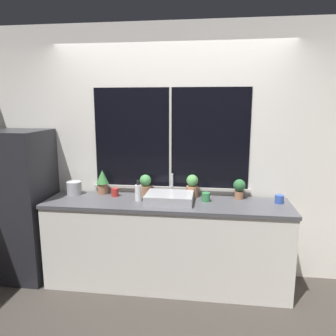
{
  "coord_description": "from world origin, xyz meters",
  "views": [
    {
      "loc": [
        0.44,
        -2.86,
        1.88
      ],
      "look_at": [
        0.02,
        0.28,
        1.25
      ],
      "focal_mm": 35.0,
      "sensor_mm": 36.0,
      "label": 1
    }
  ],
  "objects_px": {
    "sink": "(170,198)",
    "potted_plant_far_left": "(103,181)",
    "mug_green": "(206,197)",
    "refrigerator": "(20,205)",
    "potted_plant_far_right": "(239,188)",
    "mug_blue": "(279,199)",
    "kettle": "(74,187)",
    "soap_bottle": "(138,192)",
    "potted_plant_center_left": "(145,185)",
    "mug_red": "(115,192)",
    "potted_plant_center_right": "(192,186)"
  },
  "relations": [
    {
      "from": "mug_green",
      "to": "mug_red",
      "type": "height_order",
      "value": "mug_green"
    },
    {
      "from": "potted_plant_far_left",
      "to": "soap_bottle",
      "type": "bearing_deg",
      "value": -25.67
    },
    {
      "from": "refrigerator",
      "to": "potted_plant_far_left",
      "type": "height_order",
      "value": "refrigerator"
    },
    {
      "from": "potted_plant_far_left",
      "to": "mug_red",
      "type": "xyz_separation_m",
      "value": [
        0.16,
        -0.08,
        -0.1
      ]
    },
    {
      "from": "sink",
      "to": "potted_plant_far_left",
      "type": "distance_m",
      "value": 0.81
    },
    {
      "from": "refrigerator",
      "to": "potted_plant_center_right",
      "type": "relative_size",
      "value": 6.63
    },
    {
      "from": "potted_plant_center_left",
      "to": "potted_plant_far_right",
      "type": "bearing_deg",
      "value": -0.0
    },
    {
      "from": "potted_plant_far_left",
      "to": "sink",
      "type": "bearing_deg",
      "value": -15.82
    },
    {
      "from": "potted_plant_far_left",
      "to": "mug_blue",
      "type": "xyz_separation_m",
      "value": [
        1.86,
        -0.11,
        -0.1
      ]
    },
    {
      "from": "potted_plant_center_left",
      "to": "soap_bottle",
      "type": "xyz_separation_m",
      "value": [
        -0.03,
        -0.22,
        -0.02
      ]
    },
    {
      "from": "refrigerator",
      "to": "kettle",
      "type": "relative_size",
      "value": 10.1
    },
    {
      "from": "refrigerator",
      "to": "mug_blue",
      "type": "xyz_separation_m",
      "value": [
        2.73,
        0.1,
        0.14
      ]
    },
    {
      "from": "potted_plant_center_left",
      "to": "soap_bottle",
      "type": "bearing_deg",
      "value": -98.29
    },
    {
      "from": "potted_plant_center_right",
      "to": "potted_plant_far_right",
      "type": "height_order",
      "value": "potted_plant_center_right"
    },
    {
      "from": "potted_plant_far_left",
      "to": "soap_bottle",
      "type": "xyz_separation_m",
      "value": [
        0.45,
        -0.22,
        -0.05
      ]
    },
    {
      "from": "potted_plant_center_left",
      "to": "refrigerator",
      "type": "bearing_deg",
      "value": -171.19
    },
    {
      "from": "sink",
      "to": "soap_bottle",
      "type": "bearing_deg",
      "value": 179.48
    },
    {
      "from": "potted_plant_far_left",
      "to": "mug_green",
      "type": "height_order",
      "value": "potted_plant_far_left"
    },
    {
      "from": "refrigerator",
      "to": "kettle",
      "type": "bearing_deg",
      "value": 14.23
    },
    {
      "from": "sink",
      "to": "kettle",
      "type": "bearing_deg",
      "value": 171.88
    },
    {
      "from": "potted_plant_center_left",
      "to": "potted_plant_center_right",
      "type": "xyz_separation_m",
      "value": [
        0.5,
        -0.0,
        0.01
      ]
    },
    {
      "from": "soap_bottle",
      "to": "kettle",
      "type": "height_order",
      "value": "soap_bottle"
    },
    {
      "from": "mug_red",
      "to": "potted_plant_far_left",
      "type": "bearing_deg",
      "value": 153.02
    },
    {
      "from": "soap_bottle",
      "to": "mug_blue",
      "type": "height_order",
      "value": "soap_bottle"
    },
    {
      "from": "soap_bottle",
      "to": "mug_blue",
      "type": "relative_size",
      "value": 2.47
    },
    {
      "from": "refrigerator",
      "to": "soap_bottle",
      "type": "distance_m",
      "value": 1.33
    },
    {
      "from": "sink",
      "to": "potted_plant_center_right",
      "type": "distance_m",
      "value": 0.31
    },
    {
      "from": "refrigerator",
      "to": "soap_bottle",
      "type": "bearing_deg",
      "value": -0.29
    },
    {
      "from": "soap_bottle",
      "to": "mug_blue",
      "type": "xyz_separation_m",
      "value": [
        1.41,
        0.11,
        -0.05
      ]
    },
    {
      "from": "mug_green",
      "to": "mug_red",
      "type": "xyz_separation_m",
      "value": [
        -0.97,
        0.06,
        -0.0
      ]
    },
    {
      "from": "refrigerator",
      "to": "sink",
      "type": "distance_m",
      "value": 1.64
    },
    {
      "from": "potted_plant_far_left",
      "to": "kettle",
      "type": "xyz_separation_m",
      "value": [
        -0.3,
        -0.07,
        -0.07
      ]
    },
    {
      "from": "refrigerator",
      "to": "kettle",
      "type": "height_order",
      "value": "refrigerator"
    },
    {
      "from": "refrigerator",
      "to": "potted_plant_center_right",
      "type": "distance_m",
      "value": 1.88
    },
    {
      "from": "refrigerator",
      "to": "mug_green",
      "type": "height_order",
      "value": "refrigerator"
    },
    {
      "from": "potted_plant_far_left",
      "to": "refrigerator",
      "type": "bearing_deg",
      "value": -166.46
    },
    {
      "from": "potted_plant_center_right",
      "to": "refrigerator",
      "type": "bearing_deg",
      "value": -173.57
    },
    {
      "from": "refrigerator",
      "to": "potted_plant_center_left",
      "type": "relative_size",
      "value": 7.05
    },
    {
      "from": "mug_green",
      "to": "kettle",
      "type": "relative_size",
      "value": 0.57
    },
    {
      "from": "refrigerator",
      "to": "potted_plant_center_right",
      "type": "bearing_deg",
      "value": 6.43
    },
    {
      "from": "refrigerator",
      "to": "potted_plant_far_right",
      "type": "xyz_separation_m",
      "value": [
        2.34,
        0.21,
        0.22
      ]
    },
    {
      "from": "refrigerator",
      "to": "potted_plant_far_left",
      "type": "bearing_deg",
      "value": 13.54
    },
    {
      "from": "potted_plant_center_right",
      "to": "mug_green",
      "type": "distance_m",
      "value": 0.22
    },
    {
      "from": "sink",
      "to": "potted_plant_center_right",
      "type": "height_order",
      "value": "sink"
    },
    {
      "from": "potted_plant_far_left",
      "to": "mug_green",
      "type": "bearing_deg",
      "value": -7.17
    },
    {
      "from": "potted_plant_far_right",
      "to": "mug_blue",
      "type": "distance_m",
      "value": 0.41
    },
    {
      "from": "potted_plant_far_left",
      "to": "potted_plant_far_right",
      "type": "height_order",
      "value": "potted_plant_far_left"
    },
    {
      "from": "potted_plant_center_left",
      "to": "mug_green",
      "type": "height_order",
      "value": "potted_plant_center_left"
    },
    {
      "from": "sink",
      "to": "mug_blue",
      "type": "relative_size",
      "value": 5.44
    },
    {
      "from": "mug_green",
      "to": "soap_bottle",
      "type": "bearing_deg",
      "value": -173.89
    }
  ]
}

